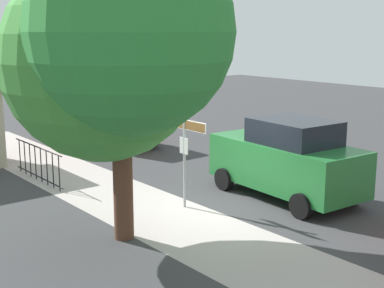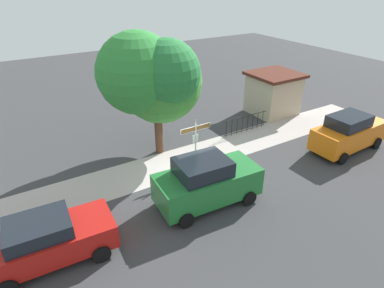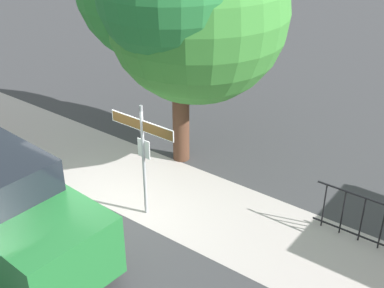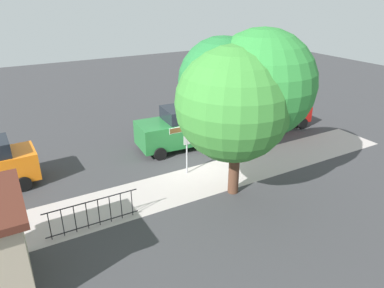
{
  "view_description": "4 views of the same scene",
  "coord_description": "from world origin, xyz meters",
  "px_view_note": "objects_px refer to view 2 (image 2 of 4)",
  "views": [
    {
      "loc": [
        -10.07,
        8.79,
        4.53
      ],
      "look_at": [
        0.87,
        -0.08,
        1.56
      ],
      "focal_mm": 51.1,
      "sensor_mm": 36.0,
      "label": 1
    },
    {
      "loc": [
        -6.82,
        -11.48,
        8.84
      ],
      "look_at": [
        0.56,
        0.72,
        1.19
      ],
      "focal_mm": 30.26,
      "sensor_mm": 36.0,
      "label": 2
    },
    {
      "loc": [
        6.89,
        -6.34,
        6.75
      ],
      "look_at": [
        1.58,
        0.77,
        1.91
      ],
      "focal_mm": 47.24,
      "sensor_mm": 36.0,
      "label": 3
    },
    {
      "loc": [
        7.4,
        12.95,
        7.68
      ],
      "look_at": [
        0.68,
        1.04,
        1.7
      ],
      "focal_mm": 33.24,
      "sensor_mm": 36.0,
      "label": 4
    }
  ],
  "objects_px": {
    "car_red": "(48,239)",
    "utility_shed": "(273,93)",
    "car_orange": "(348,133)",
    "street_sign": "(196,136)",
    "car_green": "(207,182)",
    "shade_tree": "(153,77)"
  },
  "relations": [
    {
      "from": "car_red",
      "to": "utility_shed",
      "type": "relative_size",
      "value": 1.34
    },
    {
      "from": "street_sign",
      "to": "car_orange",
      "type": "distance_m",
      "value": 8.61
    },
    {
      "from": "car_red",
      "to": "car_green",
      "type": "distance_m",
      "value": 6.27
    },
    {
      "from": "car_green",
      "to": "utility_shed",
      "type": "xyz_separation_m",
      "value": [
        9.49,
        6.08,
        0.36
      ]
    },
    {
      "from": "shade_tree",
      "to": "car_green",
      "type": "distance_m",
      "value": 6.01
    },
    {
      "from": "street_sign",
      "to": "shade_tree",
      "type": "distance_m",
      "value": 3.58
    },
    {
      "from": "shade_tree",
      "to": "car_orange",
      "type": "bearing_deg",
      "value": -29.72
    },
    {
      "from": "street_sign",
      "to": "car_red",
      "type": "relative_size",
      "value": 0.61
    },
    {
      "from": "shade_tree",
      "to": "utility_shed",
      "type": "height_order",
      "value": "shade_tree"
    },
    {
      "from": "car_red",
      "to": "utility_shed",
      "type": "distance_m",
      "value": 16.83
    },
    {
      "from": "street_sign",
      "to": "utility_shed",
      "type": "xyz_separation_m",
      "value": [
        8.38,
        3.4,
        -0.35
      ]
    },
    {
      "from": "street_sign",
      "to": "utility_shed",
      "type": "distance_m",
      "value": 9.05
    },
    {
      "from": "utility_shed",
      "to": "car_red",
      "type": "bearing_deg",
      "value": -159.44
    },
    {
      "from": "street_sign",
      "to": "shade_tree",
      "type": "relative_size",
      "value": 0.4
    },
    {
      "from": "street_sign",
      "to": "car_red",
      "type": "height_order",
      "value": "street_sign"
    },
    {
      "from": "car_orange",
      "to": "street_sign",
      "type": "bearing_deg",
      "value": 159.64
    },
    {
      "from": "car_red",
      "to": "utility_shed",
      "type": "bearing_deg",
      "value": 23.5
    },
    {
      "from": "car_red",
      "to": "car_green",
      "type": "bearing_deg",
      "value": 1.38
    },
    {
      "from": "shade_tree",
      "to": "car_green",
      "type": "xyz_separation_m",
      "value": [
        -0.15,
        -5.11,
        -3.15
      ]
    },
    {
      "from": "shade_tree",
      "to": "utility_shed",
      "type": "distance_m",
      "value": 9.8
    },
    {
      "from": "shade_tree",
      "to": "car_green",
      "type": "bearing_deg",
      "value": -91.69
    },
    {
      "from": "shade_tree",
      "to": "car_orange",
      "type": "height_order",
      "value": "shade_tree"
    }
  ]
}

